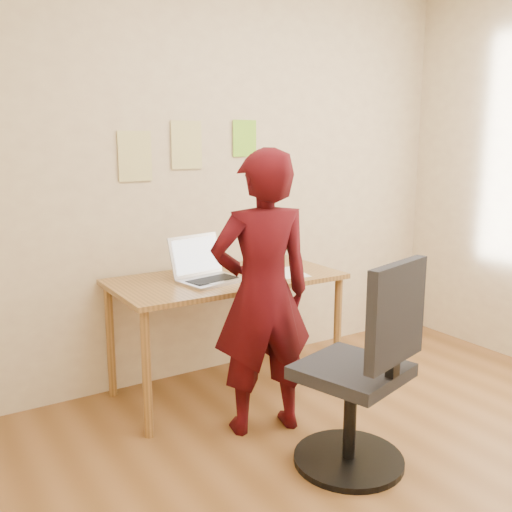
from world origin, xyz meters
TOP-DOWN VIEW (x-y plane):
  - room at (0.00, 0.00)m, footprint 3.58×3.58m
  - desk at (-0.29, 1.38)m, footprint 1.40×0.70m
  - laptop at (-0.44, 1.36)m, footprint 0.42×0.38m
  - paper_sheet at (0.08, 1.27)m, footprint 0.27×0.35m
  - phone at (-0.14, 1.17)m, footprint 0.07×0.12m
  - wall_note_left at (-0.71, 1.74)m, footprint 0.21×0.00m
  - wall_note_mid at (-0.37, 1.74)m, footprint 0.21×0.00m
  - wall_note_right at (0.06, 1.74)m, footprint 0.18×0.00m
  - office_chair at (-0.18, 0.25)m, footprint 0.57×0.58m
  - person at (-0.37, 0.84)m, footprint 0.63×0.48m

SIDE VIEW (x-z plane):
  - office_chair at x=-0.18m, z-range -0.08..0.97m
  - desk at x=-0.29m, z-range 0.28..1.02m
  - paper_sheet at x=0.08m, z-range 0.74..0.74m
  - phone at x=-0.14m, z-range 0.74..0.75m
  - person at x=-0.37m, z-range 0.00..1.53m
  - laptop at x=-0.44m, z-range 0.66..0.92m
  - room at x=0.00m, z-range -0.04..2.74m
  - wall_note_left at x=-0.71m, z-range 1.32..1.62m
  - wall_note_mid at x=-0.37m, z-range 1.38..1.68m
  - wall_note_right at x=0.06m, z-range 1.46..1.70m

